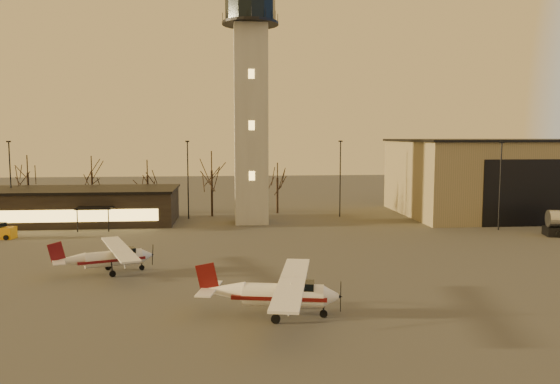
% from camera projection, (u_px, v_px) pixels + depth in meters
% --- Properties ---
extents(ground, '(220.00, 220.00, 0.00)m').
position_uv_depth(ground, '(271.00, 290.00, 38.09)').
color(ground, '#45423F').
rests_on(ground, ground).
extents(control_tower, '(6.80, 6.80, 32.60)m').
position_uv_depth(control_tower, '(251.00, 90.00, 66.11)').
color(control_tower, '#A4A29B').
rests_on(control_tower, ground).
extents(hangar, '(30.60, 20.60, 10.30)m').
position_uv_depth(hangar, '(512.00, 177.00, 74.68)').
color(hangar, '#928060').
rests_on(hangar, ground).
extents(terminal, '(25.40, 12.20, 4.30)m').
position_uv_depth(terminal, '(73.00, 206.00, 67.39)').
color(terminal, black).
rests_on(terminal, ground).
extents(light_poles, '(58.50, 12.25, 10.14)m').
position_uv_depth(light_poles, '(255.00, 179.00, 68.27)').
color(light_poles, black).
rests_on(light_poles, ground).
extents(tree_row, '(37.20, 9.20, 8.80)m').
position_uv_depth(tree_row, '(149.00, 171.00, 74.91)').
color(tree_row, black).
rests_on(tree_row, ground).
extents(cessna_front, '(9.23, 11.61, 3.19)m').
position_uv_depth(cessna_front, '(285.00, 299.00, 32.51)').
color(cessna_front, white).
rests_on(cessna_front, ground).
extents(cessna_rear, '(8.36, 10.21, 2.87)m').
position_uv_depth(cessna_rear, '(115.00, 261.00, 42.89)').
color(cessna_rear, silver).
rests_on(cessna_rear, ground).
extents(service_cart, '(2.83, 2.03, 1.67)m').
position_uv_depth(service_cart, '(1.00, 233.00, 57.21)').
color(service_cart, orange).
rests_on(service_cart, ground).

